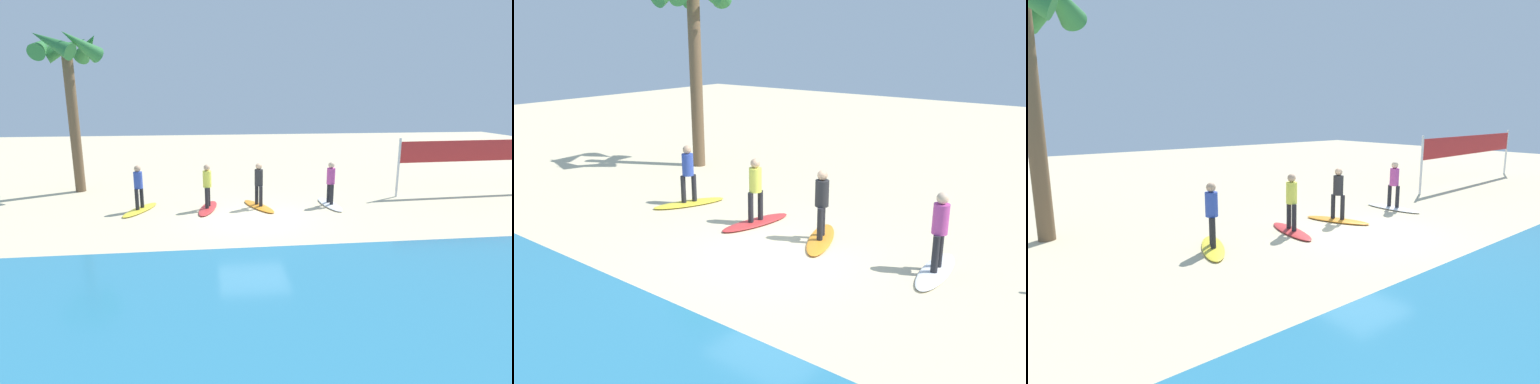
# 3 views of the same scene
# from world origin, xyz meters

# --- Properties ---
(ground_plane) EXTENTS (60.00, 60.00, 0.00)m
(ground_plane) POSITION_xyz_m (0.00, 0.00, 0.00)
(ground_plane) COLOR beige
(surfboard_white) EXTENTS (0.77, 2.15, 0.09)m
(surfboard_white) POSITION_xyz_m (-3.17, -1.23, 0.04)
(surfboard_white) COLOR white
(surfboard_white) RESTS_ON ground
(surfer_white) EXTENTS (0.32, 0.46, 1.64)m
(surfer_white) POSITION_xyz_m (-3.17, -1.23, 1.04)
(surfer_white) COLOR #232328
(surfer_white) RESTS_ON surfboard_white
(surfboard_orange) EXTENTS (1.34, 2.15, 0.09)m
(surfboard_orange) POSITION_xyz_m (-0.36, -1.28, 0.04)
(surfboard_orange) COLOR orange
(surfboard_orange) RESTS_ON ground
(surfer_orange) EXTENTS (0.32, 0.43, 1.64)m
(surfer_orange) POSITION_xyz_m (-0.36, -1.28, 1.04)
(surfer_orange) COLOR #232328
(surfer_orange) RESTS_ON surfboard_orange
(surfboard_red) EXTENTS (0.97, 2.17, 0.09)m
(surfboard_red) POSITION_xyz_m (1.60, -1.24, 0.04)
(surfboard_red) COLOR red
(surfboard_red) RESTS_ON ground
(surfer_red) EXTENTS (0.32, 0.45, 1.64)m
(surfer_red) POSITION_xyz_m (1.60, -1.24, 1.04)
(surfer_red) COLOR #232328
(surfer_red) RESTS_ON surfboard_red
(surfboard_yellow) EXTENTS (1.37, 2.15, 0.09)m
(surfboard_yellow) POSITION_xyz_m (4.13, -1.32, 0.04)
(surfboard_yellow) COLOR yellow
(surfboard_yellow) RESTS_ON ground
(surfer_yellow) EXTENTS (0.32, 0.43, 1.64)m
(surfer_yellow) POSITION_xyz_m (4.13, -1.32, 1.04)
(surfer_yellow) COLOR #232328
(surfer_yellow) RESTS_ON surfboard_yellow
(volleyball_net) EXTENTS (9.09, 0.54, 2.50)m
(volleyball_net) POSITION_xyz_m (-10.89, -2.46, 1.79)
(volleyball_net) COLOR silver
(volleyball_net) RESTS_ON ground
(palm_tree) EXTENTS (2.88, 3.03, 6.95)m
(palm_tree) POSITION_xyz_m (7.29, -4.87, 5.57)
(palm_tree) COLOR brown
(palm_tree) RESTS_ON ground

